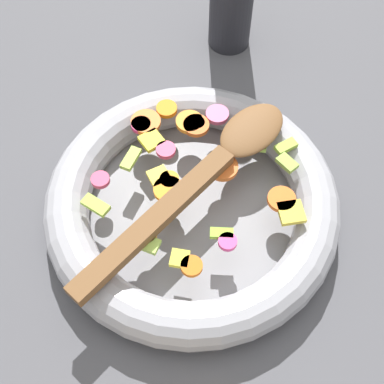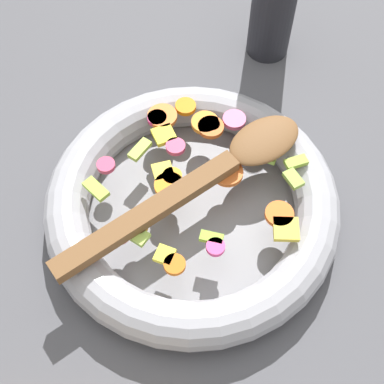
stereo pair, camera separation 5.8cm
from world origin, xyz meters
name	(u,v)px [view 2 (the right image)]	position (x,y,z in m)	size (l,w,h in m)	color
ground_plane	(192,214)	(0.00, 0.00, 0.00)	(4.00, 4.00, 0.00)	#4C4C51
skillet	(192,205)	(0.00, 0.00, 0.02)	(0.33, 0.33, 0.05)	slate
chopped_vegetables	(194,168)	(0.00, -0.03, 0.05)	(0.25, 0.24, 0.01)	orange
wooden_spoon	(209,175)	(-0.02, -0.01, 0.06)	(0.27, 0.22, 0.01)	brown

